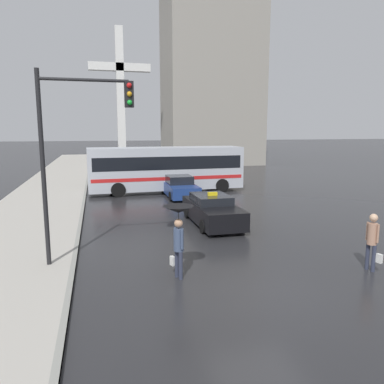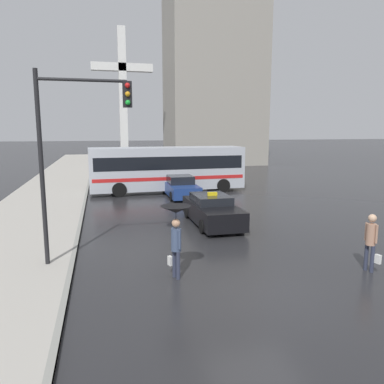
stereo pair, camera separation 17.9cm
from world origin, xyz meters
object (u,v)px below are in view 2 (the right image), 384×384
(pedestrian_man, at_px, (371,239))
(traffic_light, at_px, (76,135))
(city_bus, at_px, (167,167))
(monument_cross, at_px, (123,89))
(taxi, at_px, (212,210))
(sedan_red, at_px, (181,187))
(pedestrian_with_umbrella, at_px, (176,223))

(pedestrian_man, height_order, traffic_light, traffic_light)
(city_bus, height_order, monument_cross, monument_cross)
(traffic_light, bearing_deg, taxi, 36.16)
(pedestrian_man, relative_size, traffic_light, 0.30)
(sedan_red, height_order, pedestrian_man, pedestrian_man)
(city_bus, xyz_separation_m, pedestrian_man, (3.46, -16.55, -0.71))
(sedan_red, distance_m, monument_cross, 23.59)
(sedan_red, xyz_separation_m, traffic_light, (-5.79, -11.66, 3.58))
(sedan_red, height_order, pedestrian_with_umbrella, pedestrian_with_umbrella)
(pedestrian_man, xyz_separation_m, monument_cross, (-5.22, 36.30, 8.06))
(taxi, xyz_separation_m, pedestrian_man, (3.06, -6.91, 0.40))
(taxi, bearing_deg, traffic_light, 36.16)
(city_bus, distance_m, pedestrian_with_umbrella, 15.85)
(sedan_red, xyz_separation_m, pedestrian_with_umbrella, (-2.99, -13.50, 1.04))
(traffic_light, height_order, monument_cross, monument_cross)
(pedestrian_with_umbrella, bearing_deg, traffic_light, 36.75)
(city_bus, bearing_deg, monument_cross, -176.71)
(taxi, relative_size, city_bus, 0.44)
(monument_cross, bearing_deg, pedestrian_man, -81.82)
(sedan_red, distance_m, city_bus, 2.48)
(pedestrian_with_umbrella, bearing_deg, taxi, -45.74)
(taxi, xyz_separation_m, city_bus, (-0.40, 9.64, 1.11))
(pedestrian_with_umbrella, bearing_deg, sedan_red, -32.37)
(pedestrian_man, bearing_deg, pedestrian_with_umbrella, -112.05)
(taxi, height_order, pedestrian_with_umbrella, pedestrian_with_umbrella)
(monument_cross, bearing_deg, city_bus, -84.92)
(taxi, bearing_deg, pedestrian_with_umbrella, 64.11)
(pedestrian_with_umbrella, height_order, traffic_light, traffic_light)
(city_bus, height_order, traffic_light, traffic_light)
(taxi, bearing_deg, sedan_red, -90.60)
(monument_cross, bearing_deg, taxi, -85.80)
(pedestrian_man, bearing_deg, sedan_red, 178.21)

